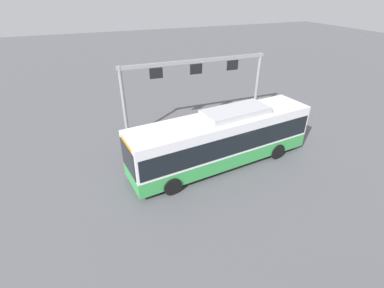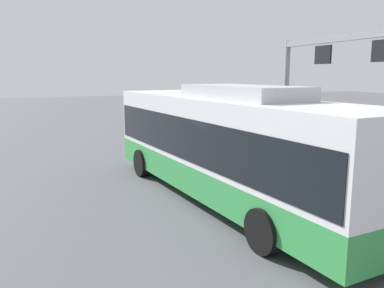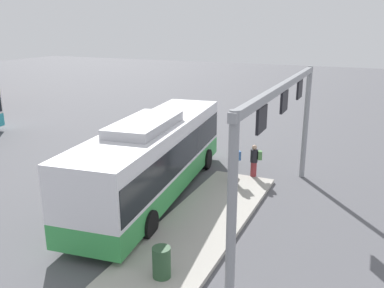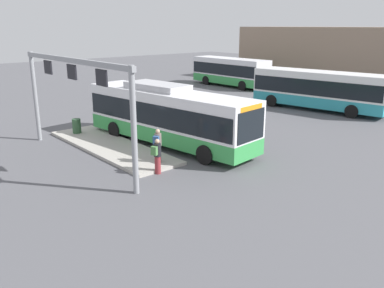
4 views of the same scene
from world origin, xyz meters
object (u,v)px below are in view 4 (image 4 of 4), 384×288
bus_background_right (230,70)px  person_waiting_near (158,145)px  trash_bin (77,126)px  person_boarding (157,155)px  bus_main (168,114)px  bus_background_left (319,88)px

bus_background_right → person_waiting_near: bus_background_right is taller
bus_background_right → trash_bin: bearing=-68.7°
person_boarding → trash_bin: bearing=67.8°
person_waiting_near → bus_background_right: bearing=3.2°
bus_background_right → trash_bin: size_ratio=10.79×
bus_main → person_boarding: (3.50, -3.31, -0.92)m
bus_background_left → person_boarding: bus_background_left is taller
bus_background_right → person_waiting_near: (16.47, -21.97, -0.73)m
bus_background_right → trash_bin: bus_background_right is taller
person_waiting_near → trash_bin: bearing=60.4°
person_boarding → bus_main: bearing=25.5°
person_waiting_near → trash_bin: (-7.83, -0.55, -0.44)m
bus_background_left → person_waiting_near: (2.50, -17.81, -0.73)m
bus_background_right → person_boarding: bearing=-52.2°
bus_background_left → bus_main: bearing=81.3°
person_boarding → trash_bin: person_boarding is taller
bus_main → trash_bin: 6.25m
trash_bin → person_boarding: bearing=-1.2°
person_boarding → person_waiting_near: size_ratio=1.00×
bus_main → bus_background_left: (0.06, 15.23, -0.03)m
bus_main → bus_background_right: (-13.91, 19.39, -0.04)m
person_waiting_near → trash_bin: 7.86m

